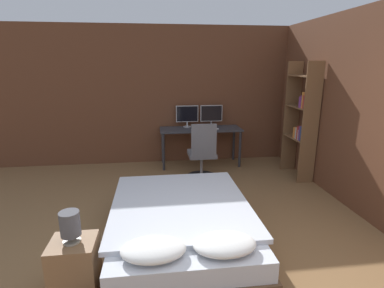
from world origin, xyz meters
The scene contains 12 objects.
wall_back centered at (0.00, 4.27, 1.35)m, with size 12.00×0.06×2.70m.
wall_side_right centered at (1.94, 1.50, 1.35)m, with size 0.06×12.00×2.70m.
bed centered at (-0.52, 1.19, 0.24)m, with size 1.52×2.05×0.55m.
nightstand centered at (-1.51, 0.59, 0.25)m, with size 0.39×0.36×0.51m.
bedside_lamp centered at (-1.51, 0.59, 0.67)m, with size 0.17×0.17×0.28m.
desk centered at (0.12, 3.92, 0.65)m, with size 1.59×0.56×0.75m.
monitor_left centered at (-0.13, 4.10, 0.99)m, with size 0.44×0.16×0.43m.
monitor_right centered at (0.36, 4.10, 0.99)m, with size 0.44×0.16×0.43m.
keyboard centered at (0.12, 3.74, 0.76)m, with size 0.41×0.13×0.02m.
computer_mouse centered at (0.41, 3.74, 0.77)m, with size 0.07×0.05×0.04m.
office_chair centered at (0.03, 3.14, 0.41)m, with size 0.52×0.52×1.02m.
bookshelf centered at (1.75, 3.03, 1.08)m, with size 0.29×0.72×2.02m.
Camera 1 is at (-0.78, -1.76, 1.98)m, focal length 28.00 mm.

